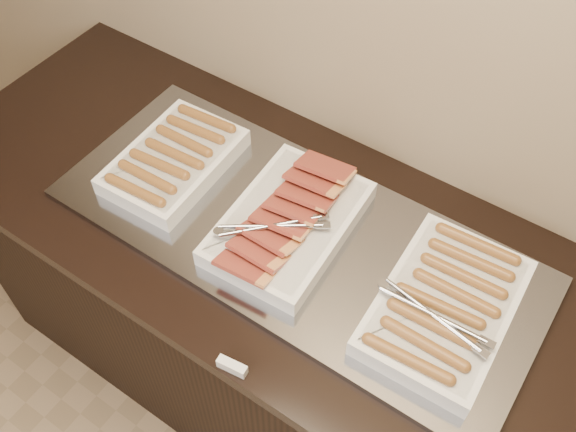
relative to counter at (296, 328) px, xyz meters
The scene contains 6 objects.
counter is the anchor object (origin of this frame).
warming_tray 0.46m from the counter, behind, with size 1.20×0.50×0.02m, color gray.
dish_left 0.63m from the counter, behind, with size 0.25×0.36×0.07m.
dish_center 0.50m from the counter, behind, with size 0.29×0.43×0.09m.
dish_right 0.63m from the counter, ahead, with size 0.28×0.41×0.08m.
label_holder 0.59m from the counter, 78.12° to the right, with size 0.07×0.02×0.03m, color white.
Camera 1 is at (0.50, 1.35, 2.16)m, focal length 40.00 mm.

